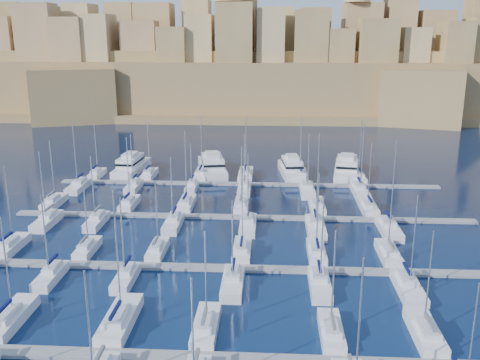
# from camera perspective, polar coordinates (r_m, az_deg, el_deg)

# --- Properties ---
(ground) EXTENTS (600.00, 600.00, 0.00)m
(ground) POSITION_cam_1_polar(r_m,az_deg,el_deg) (88.69, -0.13, -6.25)
(ground) COLOR black
(ground) RESTS_ON ground
(pontoon_near) EXTENTS (84.00, 2.00, 0.40)m
(pontoon_near) POSITION_cam_1_polar(r_m,az_deg,el_deg) (58.48, -2.24, -18.51)
(pontoon_near) COLOR slate
(pontoon_near) RESTS_ON ground
(pontoon_mid_near) EXTENTS (84.00, 2.00, 0.40)m
(pontoon_mid_near) POSITION_cam_1_polar(r_m,az_deg,el_deg) (77.62, -0.67, -9.40)
(pontoon_mid_near) COLOR slate
(pontoon_mid_near) RESTS_ON ground
(pontoon_mid_far) EXTENTS (84.00, 2.00, 0.40)m
(pontoon_mid_far) POSITION_cam_1_polar(r_m,az_deg,el_deg) (97.97, 0.22, -3.98)
(pontoon_mid_far) COLOR slate
(pontoon_mid_far) RESTS_ON ground
(pontoon_far) EXTENTS (84.00, 2.00, 0.40)m
(pontoon_far) POSITION_cam_1_polar(r_m,az_deg,el_deg) (118.91, 0.80, -0.44)
(pontoon_far) COLOR slate
(pontoon_far) RESTS_ON ground
(sailboat_1) EXTENTS (2.92, 9.72, 13.34)m
(sailboat_1) POSITION_cam_1_polar(r_m,az_deg,el_deg) (69.59, -23.30, -13.39)
(sailboat_1) COLOR silver
(sailboat_1) RESTS_ON ground
(sailboat_2) EXTENTS (3.13, 10.44, 16.49)m
(sailboat_2) POSITION_cam_1_polar(r_m,az_deg,el_deg) (65.38, -12.70, -14.34)
(sailboat_2) COLOR silver
(sailboat_2) RESTS_ON ground
(sailboat_3) EXTENTS (2.67, 8.92, 12.27)m
(sailboat_3) POSITION_cam_1_polar(r_m,az_deg,el_deg) (62.87, -3.65, -15.30)
(sailboat_3) COLOR silver
(sailboat_3) RESTS_ON ground
(sailboat_4) EXTENTS (2.49, 8.31, 12.85)m
(sailboat_4) POSITION_cam_1_polar(r_m,az_deg,el_deg) (62.64, 9.71, -15.64)
(sailboat_4) COLOR silver
(sailboat_4) RESTS_ON ground
(sailboat_5) EXTENTS (2.77, 9.25, 12.81)m
(sailboat_5) POSITION_cam_1_polar(r_m,az_deg,el_deg) (65.02, 19.14, -15.09)
(sailboat_5) COLOR silver
(sailboat_5) RESTS_ON ground
(sailboat_12) EXTENTS (2.57, 8.55, 13.67)m
(sailboat_12) POSITION_cam_1_polar(r_m,az_deg,el_deg) (91.25, -23.18, -6.44)
(sailboat_12) COLOR silver
(sailboat_12) RESTS_ON ground
(sailboat_13) EXTENTS (2.34, 7.78, 10.54)m
(sailboat_13) POSITION_cam_1_polar(r_m,az_deg,el_deg) (86.27, -15.96, -7.03)
(sailboat_13) COLOR silver
(sailboat_13) RESTS_ON ground
(sailboat_14) EXTENTS (2.39, 7.97, 11.82)m
(sailboat_14) POSITION_cam_1_polar(r_m,az_deg,el_deg) (83.46, -8.79, -7.36)
(sailboat_14) COLOR silver
(sailboat_14) RESTS_ON ground
(sailboat_15) EXTENTS (2.67, 8.88, 13.89)m
(sailboat_15) POSITION_cam_1_polar(r_m,az_deg,el_deg) (82.21, 0.22, -7.51)
(sailboat_15) COLOR silver
(sailboat_15) RESTS_ON ground
(sailboat_16) EXTENTS (2.61, 8.69, 13.24)m
(sailboat_16) POSITION_cam_1_polar(r_m,az_deg,el_deg) (82.34, 8.16, -7.64)
(sailboat_16) COLOR silver
(sailboat_16) RESTS_ON ground
(sailboat_17) EXTENTS (2.71, 9.05, 13.49)m
(sailboat_17) POSITION_cam_1_polar(r_m,az_deg,el_deg) (84.14, 15.57, -7.56)
(sailboat_17) COLOR silver
(sailboat_17) RESTS_ON ground
(sailboat_19) EXTENTS (2.38, 7.94, 12.76)m
(sailboat_19) POSITION_cam_1_polar(r_m,az_deg,el_deg) (78.69, -19.52, -9.58)
(sailboat_19) COLOR silver
(sailboat_19) RESTS_ON ground
(sailboat_20) EXTENTS (2.37, 7.89, 12.63)m
(sailboat_20) POSITION_cam_1_polar(r_m,az_deg,el_deg) (75.39, -12.07, -10.12)
(sailboat_20) COLOR silver
(sailboat_20) RESTS_ON ground
(sailboat_21) EXTENTS (2.78, 9.26, 12.63)m
(sailboat_21) POSITION_cam_1_polar(r_m,az_deg,el_deg) (72.42, -0.77, -10.86)
(sailboat_21) COLOR silver
(sailboat_21) RESTS_ON ground
(sailboat_22) EXTENTS (2.67, 8.90, 13.40)m
(sailboat_22) POSITION_cam_1_polar(r_m,az_deg,el_deg) (72.74, 8.49, -10.91)
(sailboat_22) COLOR silver
(sailboat_22) RESTS_ON ground
(sailboat_23) EXTENTS (2.87, 9.56, 13.87)m
(sailboat_23) POSITION_cam_1_polar(r_m,az_deg,el_deg) (74.40, 17.51, -10.87)
(sailboat_23) COLOR silver
(sailboat_23) RESTS_ON ground
(sailboat_24) EXTENTS (2.61, 8.71, 13.17)m
(sailboat_24) POSITION_cam_1_polar(r_m,az_deg,el_deg) (110.98, -19.22, -2.22)
(sailboat_24) COLOR silver
(sailboat_24) RESTS_ON ground
(sailboat_25) EXTENTS (2.54, 8.48, 14.08)m
(sailboat_25) POSITION_cam_1_polar(r_m,az_deg,el_deg) (106.07, -11.73, -2.46)
(sailboat_25) COLOR silver
(sailboat_25) RESTS_ON ground
(sailboat_26) EXTENTS (2.76, 9.22, 15.28)m
(sailboat_26) POSITION_cam_1_polar(r_m,az_deg,el_deg) (104.11, -5.75, -2.54)
(sailboat_26) COLOR silver
(sailboat_26) RESTS_ON ground
(sailboat_27) EXTENTS (2.58, 8.59, 12.49)m
(sailboat_27) POSITION_cam_1_polar(r_m,az_deg,el_deg) (102.72, 0.14, -2.73)
(sailboat_27) COLOR silver
(sailboat_27) RESTS_ON ground
(sailboat_28) EXTENTS (2.80, 9.35, 15.17)m
(sailboat_28) POSITION_cam_1_polar(r_m,az_deg,el_deg) (103.32, 8.20, -2.77)
(sailboat_28) COLOR silver
(sailboat_28) RESTS_ON ground
(sailboat_29) EXTENTS (2.84, 9.46, 13.37)m
(sailboat_29) POSITION_cam_1_polar(r_m,az_deg,el_deg) (104.68, 13.51, -2.81)
(sailboat_29) COLOR silver
(sailboat_29) RESTS_ON ground
(sailboat_30) EXTENTS (2.73, 9.09, 13.68)m
(sailboat_30) POSITION_cam_1_polar(r_m,az_deg,el_deg) (100.50, -19.87, -4.11)
(sailboat_30) COLOR silver
(sailboat_30) RESTS_ON ground
(sailboat_31) EXTENTS (2.53, 8.43, 12.93)m
(sailboat_31) POSITION_cam_1_polar(r_m,az_deg,el_deg) (97.72, -15.07, -4.26)
(sailboat_31) COLOR silver
(sailboat_31) RESTS_ON ground
(sailboat_32) EXTENTS (2.66, 8.87, 12.99)m
(sailboat_32) POSITION_cam_1_polar(r_m,az_deg,el_deg) (94.15, -7.12, -4.58)
(sailboat_32) COLOR silver
(sailboat_32) RESTS_ON ground
(sailboat_33) EXTENTS (2.75, 9.15, 13.84)m
(sailboat_33) POSITION_cam_1_polar(r_m,az_deg,el_deg) (92.59, 0.85, -4.80)
(sailboat_33) COLOR silver
(sailboat_33) RESTS_ON ground
(sailboat_34) EXTENTS (3.06, 10.21, 17.19)m
(sailboat_34) POSITION_cam_1_polar(r_m,az_deg,el_deg) (92.36, 8.06, -4.99)
(sailboat_34) COLOR silver
(sailboat_34) RESTS_ON ground
(sailboat_35) EXTENTS (3.00, 10.01, 16.36)m
(sailboat_35) POSITION_cam_1_polar(r_m,az_deg,el_deg) (94.33, 15.60, -4.99)
(sailboat_35) COLOR silver
(sailboat_35) RESTS_ON ground
(sailboat_36) EXTENTS (2.35, 7.82, 12.65)m
(sailboat_36) POSITION_cam_1_polar(r_m,az_deg,el_deg) (129.80, -15.01, 0.63)
(sailboat_36) COLOR silver
(sailboat_36) RESTS_ON ground
(sailboat_37) EXTENTS (2.61, 8.71, 13.62)m
(sailboat_37) POSITION_cam_1_polar(r_m,az_deg,el_deg) (126.89, -9.65, 0.62)
(sailboat_37) COLOR silver
(sailboat_37) RESTS_ON ground
(sailboat_38) EXTENTS (3.00, 9.99, 14.99)m
(sailboat_38) POSITION_cam_1_polar(r_m,az_deg,el_deg) (125.34, -4.12, 0.63)
(sailboat_38) COLOR silver
(sailboat_38) RESTS_ON ground
(sailboat_39) EXTENTS (3.19, 10.65, 15.11)m
(sailboat_39) POSITION_cam_1_polar(r_m,az_deg,el_deg) (124.75, 0.60, 0.60)
(sailboat_39) COLOR silver
(sailboat_39) RESTS_ON ground
(sailboat_40) EXTENTS (3.13, 10.42, 14.53)m
(sailboat_40) POSITION_cam_1_polar(r_m,az_deg,el_deg) (124.71, 6.43, 0.49)
(sailboat_40) COLOR silver
(sailboat_40) RESTS_ON ground
(sailboat_41) EXTENTS (2.51, 8.37, 14.32)m
(sailboat_41) POSITION_cam_1_polar(r_m,az_deg,el_deg) (125.22, 12.58, 0.26)
(sailboat_41) COLOR silver
(sailboat_41) RESTS_ON ground
(sailboat_42) EXTENTS (2.86, 9.54, 15.15)m
(sailboat_42) POSITION_cam_1_polar(r_m,az_deg,el_deg) (120.50, -16.83, -0.63)
(sailboat_42) COLOR silver
(sailboat_42) RESTS_ON ground
(sailboat_43) EXTENTS (2.47, 8.23, 12.52)m
(sailboat_43) POSITION_cam_1_polar(r_m,az_deg,el_deg) (117.56, -11.26, -0.67)
(sailboat_43) COLOR silver
(sailboat_43) RESTS_ON ground
(sailboat_44) EXTENTS (2.22, 7.41, 10.69)m
(sailboat_44) POSITION_cam_1_polar(r_m,az_deg,el_deg) (115.46, -5.16, -0.73)
(sailboat_44) COLOR silver
(sailboat_44) RESTS_ON ground
(sailboat_45) EXTENTS (2.65, 8.84, 12.95)m
(sailboat_45) POSITION_cam_1_polar(r_m,az_deg,el_deg) (113.68, 0.47, -0.91)
(sailboat_45) COLOR silver
(sailboat_45) RESTS_ON ground
(sailboat_46) EXTENTS (2.92, 9.75, 13.32)m
(sailboat_46) POSITION_cam_1_polar(r_m,az_deg,el_deg) (113.40, 7.17, -1.07)
(sailboat_46) COLOR silver
(sailboat_46) RESTS_ON ground
(sailboat_47) EXTENTS (2.91, 9.69, 15.53)m
(sailboat_47) POSITION_cam_1_polar(r_m,az_deg,el_deg) (114.72, 12.65, -1.13)
(sailboat_47) COLOR silver
(sailboat_47) RESTS_ON ground
(motor_yacht_a) EXTENTS (6.12, 16.84, 5.25)m
(motor_yacht_a) POSITION_cam_1_polar(r_m,az_deg,el_deg) (131.85, -11.52, 1.53)
(motor_yacht_a) COLOR silver
(motor_yacht_a) RESTS_ON ground
(motor_yacht_b) EXTENTS (9.27, 19.75, 5.25)m
(motor_yacht_b) POSITION_cam_1_polar(r_m,az_deg,el_deg) (129.43, -2.97, 1.57)
(motor_yacht_b) COLOR silver
(motor_yacht_b) RESTS_ON ground
(motor_yacht_c) EXTENTS (6.39, 16.11, 5.25)m
(motor_yacht_c) POSITION_cam_1_polar(r_m,az_deg,el_deg) (127.24, 5.54, 1.27)
(motor_yacht_c) COLOR silver
(motor_yacht_c) RESTS_ON ground
(motor_yacht_d) EXTENTS (8.12, 18.81, 5.25)m
(motor_yacht_d) POSITION_cam_1_polar(r_m,az_deg,el_deg) (129.59, 11.31, 1.30)
(motor_yacht_d) COLOR silver
(motor_yacht_d) RESTS_ON ground
(fortified_city) EXTENTS (460.00, 108.95, 59.52)m
(fortified_city) POSITION_cam_1_polar(r_m,az_deg,el_deg) (238.22, 2.11, 11.15)
(fortified_city) COLOR brown
(fortified_city) RESTS_ON ground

